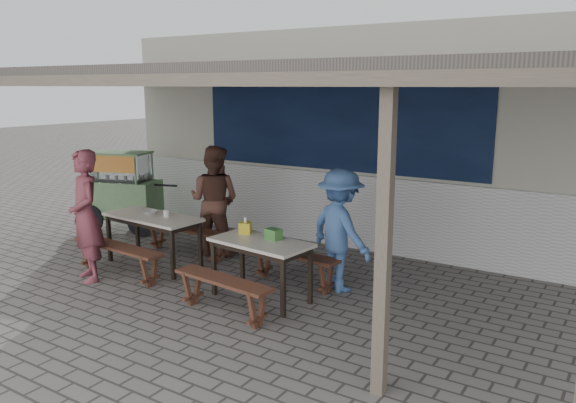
# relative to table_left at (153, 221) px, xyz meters

# --- Properties ---
(ground) EXTENTS (60.00, 60.00, 0.00)m
(ground) POSITION_rel_table_left_xyz_m (1.85, -0.56, -0.67)
(ground) COLOR #67625D
(ground) RESTS_ON ground
(back_wall) EXTENTS (9.00, 1.28, 3.50)m
(back_wall) POSITION_rel_table_left_xyz_m (1.85, 3.02, 1.05)
(back_wall) COLOR #B9B8A6
(back_wall) RESTS_ON ground
(warung_roof) EXTENTS (9.00, 4.21, 2.81)m
(warung_roof) POSITION_rel_table_left_xyz_m (1.87, 0.34, 2.04)
(warung_roof) COLOR #524B47
(warung_roof) RESTS_ON ground
(table_left) EXTENTS (1.55, 0.74, 0.75)m
(table_left) POSITION_rel_table_left_xyz_m (0.00, 0.00, 0.00)
(table_left) COLOR silver
(table_left) RESTS_ON ground
(bench_left_street) EXTENTS (1.63, 0.39, 0.45)m
(bench_left_street) POSITION_rel_table_left_xyz_m (-0.04, -0.63, -0.33)
(bench_left_street) COLOR brown
(bench_left_street) RESTS_ON ground
(bench_left_wall) EXTENTS (1.63, 0.39, 0.45)m
(bench_left_wall) POSITION_rel_table_left_xyz_m (0.04, 0.63, -0.33)
(bench_left_wall) COLOR brown
(bench_left_wall) RESTS_ON ground
(table_right) EXTENTS (1.31, 0.77, 0.75)m
(table_right) POSITION_rel_table_left_xyz_m (2.10, -0.24, -0.01)
(table_right) COLOR silver
(table_right) RESTS_ON ground
(bench_right_street) EXTENTS (1.37, 0.42, 0.45)m
(bench_right_street) POSITION_rel_table_left_xyz_m (2.03, -0.89, -0.34)
(bench_right_street) COLOR brown
(bench_right_street) RESTS_ON ground
(bench_right_wall) EXTENTS (1.37, 0.42, 0.45)m
(bench_right_wall) POSITION_rel_table_left_xyz_m (2.17, 0.41, -0.34)
(bench_right_wall) COLOR brown
(bench_right_wall) RESTS_ON ground
(vendor_cart) EXTENTS (1.69, 1.07, 1.44)m
(vendor_cart) POSITION_rel_table_left_xyz_m (-1.96, 1.17, 0.11)
(vendor_cart) COLOR #779F6A
(vendor_cart) RESTS_ON ground
(patron_street_side) EXTENTS (0.77, 0.65, 1.78)m
(patron_street_side) POSITION_rel_table_left_xyz_m (-0.29, -0.92, 0.22)
(patron_street_side) COLOR brown
(patron_street_side) RESTS_ON ground
(patron_wall_side) EXTENTS (0.95, 0.81, 1.70)m
(patron_wall_side) POSITION_rel_table_left_xyz_m (0.36, 0.96, 0.18)
(patron_wall_side) COLOR brown
(patron_wall_side) RESTS_ON ground
(patron_right_table) EXTENTS (1.17, 0.94, 1.58)m
(patron_right_table) POSITION_rel_table_left_xyz_m (2.75, 0.58, 0.12)
(patron_right_table) COLOR #446BAB
(patron_right_table) RESTS_ON ground
(tissue_box) EXTENTS (0.19, 0.19, 0.14)m
(tissue_box) POSITION_rel_table_left_xyz_m (1.73, -0.06, 0.15)
(tissue_box) COLOR gold
(tissue_box) RESTS_ON table_right
(donation_box) EXTENTS (0.22, 0.17, 0.13)m
(donation_box) POSITION_rel_table_left_xyz_m (2.19, -0.11, 0.15)
(donation_box) COLOR #3F7D37
(donation_box) RESTS_ON table_right
(condiment_jar) EXTENTS (0.09, 0.09, 0.10)m
(condiment_jar) POSITION_rel_table_left_xyz_m (0.23, 0.06, 0.13)
(condiment_jar) COLOR silver
(condiment_jar) RESTS_ON table_left
(condiment_bowl) EXTENTS (0.27, 0.27, 0.05)m
(condiment_bowl) POSITION_rel_table_left_xyz_m (-0.11, 0.05, 0.11)
(condiment_bowl) COLOR white
(condiment_bowl) RESTS_ON table_left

